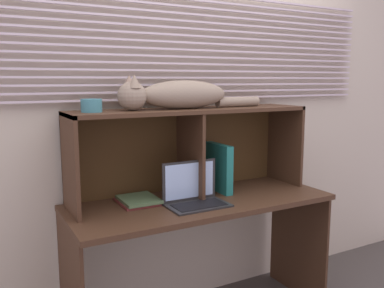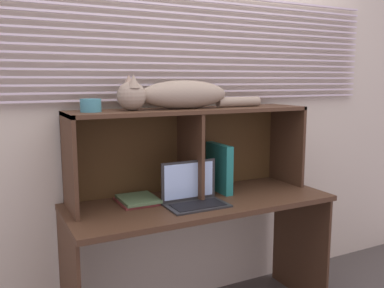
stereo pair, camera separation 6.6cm
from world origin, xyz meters
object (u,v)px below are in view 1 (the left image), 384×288
object	(u,v)px
laptop	(195,195)
book_stack	(138,200)
small_basket	(92,106)
binder_upright	(219,168)
cat	(177,95)

from	to	relation	value
laptop	book_stack	bearing A→B (deg)	147.41
book_stack	small_basket	world-z (taller)	small_basket
laptop	binder_upright	xyz separation A→B (m)	(0.26, 0.17, 0.09)
binder_upright	small_basket	size ratio (longest dim) A/B	2.76
laptop	book_stack	distance (m)	0.32
laptop	book_stack	xyz separation A→B (m)	(-0.27, 0.17, -0.04)
book_stack	small_basket	xyz separation A→B (m)	(-0.24, 0.00, 0.53)
binder_upright	small_basket	bearing A→B (deg)	180.00
cat	book_stack	bearing A→B (deg)	-179.86
small_basket	cat	bearing A→B (deg)	0.00
binder_upright	small_basket	world-z (taller)	small_basket
laptop	small_basket	bearing A→B (deg)	161.33
book_stack	small_basket	size ratio (longest dim) A/B	2.29
laptop	small_basket	distance (m)	0.73
cat	small_basket	size ratio (longest dim) A/B	8.48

